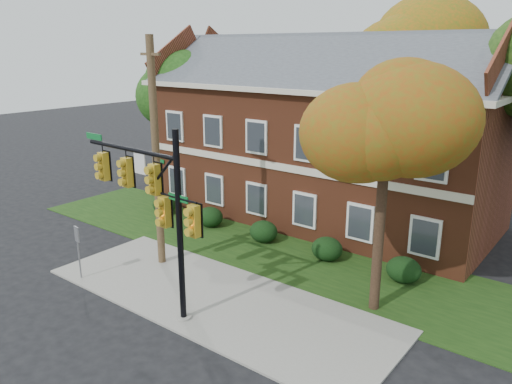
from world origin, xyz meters
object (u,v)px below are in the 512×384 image
Objects in this scene: hedge_right at (327,249)px; hedge_far_right at (404,270)px; tree_near_right at (392,125)px; apartment_building at (323,126)px; hedge_left at (210,217)px; tree_far_rear at (408,51)px; traffic_signal at (155,200)px; hedge_far_left at (164,205)px; tree_left_rear at (179,87)px; utility_pole at (156,154)px; sign_post at (78,244)px; hedge_center at (264,232)px.

hedge_right and hedge_far_right have the same top height.
hedge_right is 0.16× the size of tree_near_right.
hedge_left is (-3.50, -5.25, -4.46)m from apartment_building.
traffic_signal is (-0.38, -20.50, -4.72)m from tree_far_rear.
hedge_far_left is 0.21× the size of traffic_signal.
tree_left_rear is at bearing 157.64° from tree_near_right.
utility_pole is at bearing -101.38° from apartment_building.
sign_post reaches higher than hedge_right.
tree_far_rear is 5.05× the size of sign_post.
hedge_far_left is at bearing 180.00° from hedge_left.
tree_near_right is at bearing 33.46° from sign_post.
hedge_right is 7.72m from tree_near_right.
apartment_building reaches higher than tree_near_right.
utility_pole is (-2.97, 2.71, 0.72)m from traffic_signal.
tree_left_rear is at bearing 126.44° from sign_post.
tree_far_rear reaches higher than hedge_far_left.
hedge_far_left is 14.00m from hedge_far_right.
hedge_center is at bearing -95.85° from tree_far_rear.
tree_near_right is 3.76× the size of sign_post.
traffic_signal is 5.08m from sign_post.
hedge_far_left is 1.00× the size of hedge_right.
apartment_building is at bearing -99.71° from tree_far_rear.
hedge_far_right is (7.00, 0.00, 0.00)m from hedge_center.
hedge_right is 0.61× the size of sign_post.
tree_near_right reaches higher than hedge_right.
traffic_signal is (0.96, -7.41, 3.59)m from hedge_center.
tree_far_rear is 21.04m from traffic_signal.
hedge_right is 10.45m from sign_post.
hedge_center is 0.16× the size of tree_near_right.
apartment_building is at bearing 56.33° from hedge_left.
hedge_right is at bearing 56.92° from sign_post.
hedge_center and hedge_far_right have the same top height.
tree_near_right is at bearing 38.45° from traffic_signal.
tree_left_rear is 0.77× the size of tree_far_rear.
traffic_signal is 4.08m from utility_pole.
tree_left_rear is at bearing 144.03° from utility_pole.
apartment_building is 13.43× the size of hedge_right.
traffic_signal is at bearing -29.53° from utility_pole.
apartment_building reaches higher than hedge_right.
apartment_building is at bearing 96.65° from traffic_signal.
tree_far_rear reaches higher than hedge_right.
apartment_building is at bearing 123.67° from hedge_right.
hedge_center is at bearing 99.71° from traffic_signal.
tree_far_rear reaches higher than hedge_center.
hedge_right is at bearing 0.00° from hedge_far_left.
sign_post is (-10.40, -7.78, 1.02)m from hedge_far_right.
hedge_far_left is 0.16× the size of tree_left_rear.
tree_near_right reaches higher than hedge_center.
hedge_far_left is at bearing 180.00° from hedge_right.
utility_pole is 4.73m from sign_post.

